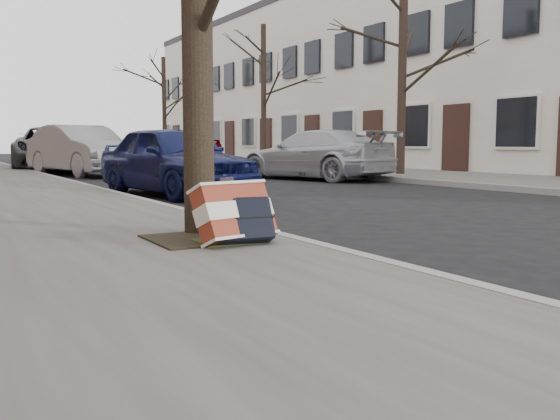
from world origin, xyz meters
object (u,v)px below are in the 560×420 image
suitcase_red (234,213)px  suitcase_navy (241,220)px  car_near_mid (82,150)px  car_near_front (174,160)px

suitcase_red → suitcase_navy: size_ratio=1.28×
suitcase_red → car_near_mid: (1.79, 14.18, 0.36)m
suitcase_navy → car_near_mid: bearing=86.6°
suitcase_red → suitcase_navy: suitcase_red is taller
car_near_front → car_near_mid: 8.00m
suitcase_red → car_near_front: bearing=60.3°
suitcase_red → suitcase_navy: (0.03, -0.06, -0.05)m
suitcase_red → car_near_mid: size_ratio=0.15×
car_near_front → suitcase_red: bearing=-114.7°
suitcase_red → car_near_front: car_near_front is taller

